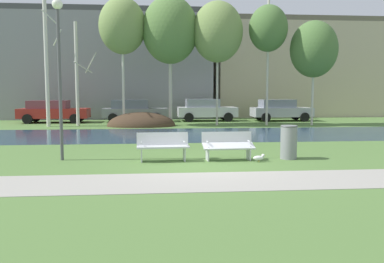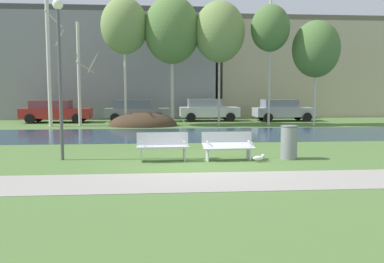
{
  "view_description": "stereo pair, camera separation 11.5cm",
  "coord_description": "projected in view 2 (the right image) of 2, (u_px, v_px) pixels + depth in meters",
  "views": [
    {
      "loc": [
        -1.27,
        -11.65,
        2.17
      ],
      "look_at": [
        -0.1,
        0.96,
        0.89
      ],
      "focal_mm": 38.2,
      "sensor_mm": 36.0,
      "label": 1
    },
    {
      "loc": [
        -1.16,
        -11.66,
        2.17
      ],
      "look_at": [
        -0.1,
        0.96,
        0.89
      ],
      "focal_mm": 38.2,
      "sensor_mm": 36.0,
      "label": 2
    }
  ],
  "objects": [
    {
      "name": "parked_hatch_third_white",
      "position": [
        208.0,
        110.0,
        29.01
      ],
      "size": [
        4.16,
        2.12,
        1.56
      ],
      "color": "silver",
      "rests_on": "ground"
    },
    {
      "name": "birch_far_left",
      "position": [
        49.0,
        59.0,
        24.18
      ],
      "size": [
        1.08,
        1.84,
        7.89
      ],
      "color": "beige",
      "rests_on": "ground"
    },
    {
      "name": "trash_bin",
      "position": [
        289.0,
        142.0,
        12.9
      ],
      "size": [
        0.54,
        0.54,
        1.07
      ],
      "color": "gray",
      "rests_on": "ground"
    },
    {
      "name": "river_band",
      "position": [
        182.0,
        135.0,
        20.06
      ],
      "size": [
        80.0,
        6.51,
        0.01
      ],
      "primitive_type": "cube",
      "color": "#284256",
      "rests_on": "ground"
    },
    {
      "name": "soil_mound",
      "position": [
        143.0,
        126.0,
        25.01
      ],
      "size": [
        4.18,
        2.95,
        1.7
      ],
      "primitive_type": "ellipsoid",
      "color": "#423021",
      "rests_on": "ground"
    },
    {
      "name": "streetlamp",
      "position": [
        59.0,
        52.0,
        12.45
      ],
      "size": [
        0.32,
        0.32,
        4.91
      ],
      "color": "#4C4C51",
      "rests_on": "ground"
    },
    {
      "name": "birch_far_right",
      "position": [
        316.0,
        49.0,
        25.04
      ],
      "size": [
        2.9,
        2.9,
        6.44
      ],
      "color": "beige",
      "rests_on": "ground"
    },
    {
      "name": "parked_wagon_fourth_silver",
      "position": [
        282.0,
        110.0,
        28.99
      ],
      "size": [
        4.16,
        2.1,
        1.52
      ],
      "color": "#B2B5BC",
      "rests_on": "ground"
    },
    {
      "name": "birch_center",
      "position": [
        172.0,
        30.0,
        25.08
      ],
      "size": [
        3.45,
        3.45,
        7.93
      ],
      "color": "#BCB7A8",
      "rests_on": "ground"
    },
    {
      "name": "building_beige_block",
      "position": [
        303.0,
        69.0,
        35.97
      ],
      "size": [
        15.37,
        7.24,
        8.08
      ],
      "color": "#BCAD8E",
      "rests_on": "ground"
    },
    {
      "name": "ground_plane",
      "position": [
        180.0,
        131.0,
        21.79
      ],
      "size": [
        120.0,
        120.0,
        0.0
      ],
      "primitive_type": "plane",
      "color": "#517538"
    },
    {
      "name": "birch_right",
      "position": [
        270.0,
        29.0,
        24.86
      ],
      "size": [
        2.37,
        2.37,
        7.62
      ],
      "color": "beige",
      "rests_on": "ground"
    },
    {
      "name": "birch_left",
      "position": [
        80.0,
        74.0,
        24.89
      ],
      "size": [
        1.34,
        2.15,
        6.29
      ],
      "color": "beige",
      "rests_on": "ground"
    },
    {
      "name": "parked_sedan_second_grey",
      "position": [
        136.0,
        110.0,
        28.42
      ],
      "size": [
        4.44,
        1.96,
        1.52
      ],
      "color": "slate",
      "rests_on": "ground"
    },
    {
      "name": "bench_left",
      "position": [
        163.0,
        146.0,
        12.55
      ],
      "size": [
        1.62,
        0.62,
        0.87
      ],
      "color": "silver",
      "rests_on": "ground"
    },
    {
      "name": "birch_center_right",
      "position": [
        219.0,
        32.0,
        24.93
      ],
      "size": [
        3.1,
        3.1,
        7.59
      ],
      "color": "#BCB7A8",
      "rests_on": "ground"
    },
    {
      "name": "paved_path_strip",
      "position": [
        207.0,
        181.0,
        9.73
      ],
      "size": [
        60.0,
        2.09,
        0.01
      ],
      "primitive_type": "cube",
      "color": "#9E998E",
      "rests_on": "ground"
    },
    {
      "name": "parked_van_nearest_red",
      "position": [
        55.0,
        111.0,
        27.56
      ],
      "size": [
        4.56,
        2.09,
        1.5
      ],
      "color": "maroon",
      "rests_on": "ground"
    },
    {
      "name": "birch_center_left",
      "position": [
        124.0,
        26.0,
        24.77
      ],
      "size": [
        2.85,
        2.85,
        7.79
      ],
      "color": "beige",
      "rests_on": "ground"
    },
    {
      "name": "seagull",
      "position": [
        259.0,
        158.0,
        12.38
      ],
      "size": [
        0.39,
        0.15,
        0.24
      ],
      "color": "white",
      "rests_on": "ground"
    },
    {
      "name": "bench_right",
      "position": [
        228.0,
        145.0,
        12.71
      ],
      "size": [
        1.62,
        0.62,
        0.87
      ],
      "color": "silver",
      "rests_on": "ground"
    },
    {
      "name": "building_grey_warehouse",
      "position": [
        110.0,
        67.0,
        34.69
      ],
      "size": [
        16.85,
        9.48,
        8.36
      ],
      "color": "gray",
      "rests_on": "ground"
    }
  ]
}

